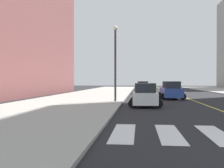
# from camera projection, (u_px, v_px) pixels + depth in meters

# --- Properties ---
(sidewalk_kerb_west) EXTENTS (10.00, 120.00, 0.15)m
(sidewalk_kerb_west) POSITION_uv_depth(u_px,v_px,m) (76.00, 100.00, 27.11)
(sidewalk_kerb_west) COLOR #9E9B93
(sidewalk_kerb_west) RESTS_ON ground
(lane_divider_paint) EXTENTS (0.16, 80.00, 0.01)m
(lane_divider_paint) POSITION_uv_depth(u_px,v_px,m) (172.00, 93.00, 45.74)
(lane_divider_paint) COLOR yellow
(lane_divider_paint) RESTS_ON ground
(car_blue_nearest) EXTENTS (2.95, 4.61, 2.03)m
(car_blue_nearest) POSITION_uv_depth(u_px,v_px,m) (171.00, 91.00, 30.13)
(car_blue_nearest) COLOR #2D479E
(car_blue_nearest) RESTS_ON ground
(car_white_second) EXTENTS (2.67, 4.25, 1.89)m
(car_white_second) POSITION_uv_depth(u_px,v_px,m) (145.00, 96.00, 21.44)
(car_white_second) COLOR silver
(car_white_second) RESTS_ON ground
(car_red_third) EXTENTS (2.83, 4.50, 2.00)m
(car_red_third) POSITION_uv_depth(u_px,v_px,m) (143.00, 88.00, 44.17)
(car_red_third) COLOR red
(car_red_third) RESTS_ON ground
(street_lamp) EXTENTS (0.44, 0.44, 7.13)m
(street_lamp) POSITION_uv_depth(u_px,v_px,m) (115.00, 57.00, 24.99)
(street_lamp) COLOR #38383D
(street_lamp) RESTS_ON sidewalk_kerb_west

